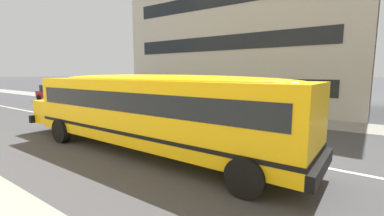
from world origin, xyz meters
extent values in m
plane|color=#424244|center=(0.00, 0.00, 0.00)|extent=(400.00, 400.00, 0.00)
cube|color=gray|center=(0.00, 7.52, 0.01)|extent=(120.00, 3.00, 0.01)
cube|color=silver|center=(0.00, 0.00, 0.00)|extent=(110.00, 0.16, 0.01)
cube|color=yellow|center=(-3.12, -1.96, 1.57)|extent=(10.82, 2.51, 2.16)
cube|color=yellow|center=(-9.31, -1.92, 1.03)|extent=(1.58, 2.07, 1.08)
cube|color=black|center=(-10.09, -1.92, 0.67)|extent=(0.21, 2.46, 0.35)
cube|color=black|center=(2.36, -1.98, 0.67)|extent=(0.21, 2.46, 0.35)
cube|color=black|center=(-3.12, -1.96, 1.96)|extent=(10.17, 2.55, 0.63)
cube|color=black|center=(-3.12, -1.96, 0.93)|extent=(10.84, 2.54, 0.12)
ellipsoid|color=yellow|center=(-3.12, -1.96, 2.65)|extent=(10.38, 2.31, 0.35)
cylinder|color=red|center=(-6.57, -0.53, 1.46)|extent=(0.43, 0.43, 0.03)
cylinder|color=black|center=(-7.23, -3.16, 0.49)|extent=(0.98, 0.28, 0.98)
cylinder|color=black|center=(-7.22, -0.71, 0.49)|extent=(0.98, 0.28, 0.98)
cylinder|color=black|center=(0.98, -3.21, 0.49)|extent=(0.98, 0.28, 0.98)
cylinder|color=black|center=(0.99, -0.75, 0.49)|extent=(0.98, 0.28, 0.98)
cube|color=#B7BABF|center=(-14.75, 5.03, 0.65)|extent=(3.97, 1.86, 0.70)
cube|color=black|center=(-14.90, 5.02, 1.32)|extent=(2.26, 1.65, 0.64)
cylinder|color=black|center=(-13.49, 5.94, 0.30)|extent=(0.61, 0.21, 0.60)
cylinder|color=black|center=(-13.42, 4.24, 0.30)|extent=(0.61, 0.21, 0.60)
cylinder|color=black|center=(-16.09, 5.82, 0.30)|extent=(0.61, 0.21, 0.60)
cylinder|color=black|center=(-16.02, 4.13, 0.30)|extent=(0.61, 0.21, 0.60)
cube|color=maroon|center=(-23.48, 4.71, 0.65)|extent=(3.99, 1.91, 0.70)
cube|color=black|center=(-23.63, 4.70, 1.32)|extent=(2.28, 1.68, 0.64)
cylinder|color=black|center=(-22.23, 5.63, 0.30)|extent=(0.61, 0.21, 0.60)
cylinder|color=black|center=(-22.13, 3.93, 0.30)|extent=(0.61, 0.21, 0.60)
cylinder|color=black|center=(-24.82, 5.48, 0.30)|extent=(0.61, 0.21, 0.60)
cylinder|color=black|center=(-24.73, 3.79, 0.30)|extent=(0.61, 0.21, 0.60)
cube|color=#B7B7B2|center=(-6.55, 15.44, 6.40)|extent=(19.29, 12.84, 12.80)
cube|color=black|center=(-6.55, 9.00, 1.92)|extent=(16.20, 0.04, 1.10)
cube|color=black|center=(-6.55, 9.00, 5.12)|extent=(16.20, 0.04, 1.10)
camera|label=1|loc=(3.25, -8.52, 2.89)|focal=24.04mm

